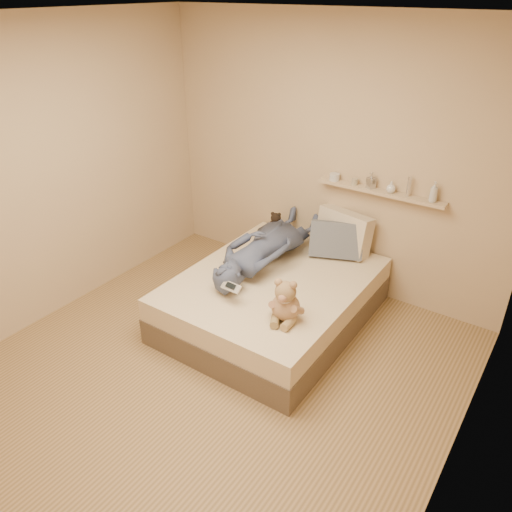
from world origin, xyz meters
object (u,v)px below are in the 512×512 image
Objects in this scene: person at (265,245)px; wall_shelf at (380,192)px; teddy_bear at (285,304)px; game_console at (231,287)px; pillow_grey at (337,240)px; bed at (273,299)px; dark_plush at (276,224)px; pillow_cream at (344,232)px.

person is 1.15m from wall_shelf.
teddy_bear is at bearing -95.63° from wall_shelf.
pillow_grey is (0.34, 1.22, 0.02)m from game_console.
person is (-0.22, 0.20, 0.40)m from bed.
pillow_grey is 0.60m from wall_shelf.
dark_plush is 1.16m from wall_shelf.
wall_shelf is at bearing 84.37° from teddy_bear.
dark_plush is 0.75m from pillow_cream.
bed is 0.96m from dark_plush.
teddy_bear reaches higher than game_console.
wall_shelf is at bearing 15.84° from pillow_cream.
teddy_bear is at bearing -83.86° from pillow_cream.
teddy_bear is 1.32m from pillow_cream.
dark_plush is (-0.47, 0.77, 0.33)m from bed.
wall_shelf reaches higher than bed.
bed is 0.84m from pillow_grey.
teddy_bear is 0.93m from person.
wall_shelf is (1.02, 0.14, 0.54)m from dark_plush.
game_console is 0.70× the size of dark_plush.
teddy_bear is at bearing -82.88° from pillow_grey.
wall_shelf reaches higher than pillow_cream.
wall_shelf reaches higher than dark_plush.
bed is at bearing -111.11° from pillow_grey.
bed is 11.03× the size of game_console.
pillow_cream reaches higher than game_console.
game_console is 1.64m from wall_shelf.
pillow_grey is at bearing -6.21° from dark_plush.
person is (-0.15, 0.72, 0.02)m from game_console.
wall_shelf is at bearing 7.76° from dark_plush.
person is (0.25, -0.57, 0.07)m from dark_plush.
pillow_cream is (0.27, 0.83, 0.43)m from bed.
teddy_bear reaches higher than person.
pillow_grey is 0.42× the size of wall_shelf.
pillow_cream is (0.74, 0.06, 0.09)m from dark_plush.
teddy_bear is at bearing 132.37° from person.
game_console is at bearing 100.75° from person.
wall_shelf reaches higher than pillow_grey.
wall_shelf is (0.77, 0.71, 0.47)m from person.
teddy_bear is 0.67× the size of pillow_cream.
bed is at bearing -121.18° from wall_shelf.
person reaches higher than game_console.
pillow_cream reaches higher than person.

